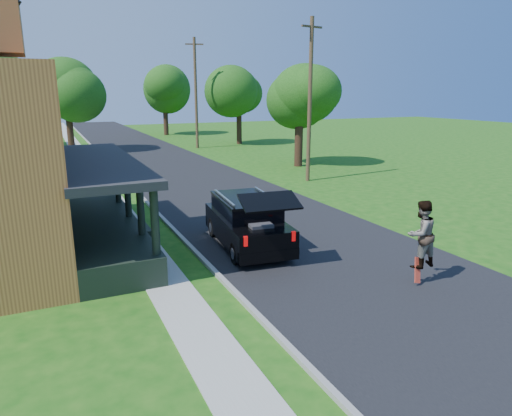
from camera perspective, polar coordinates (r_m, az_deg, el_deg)
name	(u,v)px	position (r m, az deg, el deg)	size (l,w,h in m)	color
ground	(349,268)	(14.97, 11.56, -7.37)	(140.00, 140.00, 0.00)	#165110
street	(179,172)	(32.69, -9.57, 4.50)	(8.00, 120.00, 0.02)	black
curb	(120,176)	(31.89, -16.61, 3.85)	(0.15, 120.00, 0.12)	gray
sidewalk	(96,178)	(31.72, -19.37, 3.58)	(1.30, 120.00, 0.03)	#9C9D94
front_walk	(23,253)	(18.00, -27.09, -4.98)	(6.50, 1.20, 0.03)	#9C9D94
black_suv	(247,222)	(16.38, -1.12, -1.77)	(2.48, 5.34, 2.41)	black
skateboarder	(421,234)	(13.98, 19.92, -3.08)	(1.02, 0.83, 1.99)	black
skateboard	(417,271)	(14.15, 19.53, -7.40)	(0.37, 0.29, 0.74)	#A6210E
tree_left_mid	(1,86)	(29.78, -29.24, 13.17)	(6.84, 6.99, 8.88)	black
tree_left_far	(65,87)	(45.86, -22.73, 13.75)	(5.75, 5.66, 8.85)	black
tree_right_near	(299,93)	(34.47, 5.40, 14.09)	(5.88, 5.44, 7.96)	black
tree_right_mid	(238,90)	(49.71, -2.21, 14.57)	(6.42, 6.59, 8.54)	black
tree_right_far	(164,85)	(61.47, -11.46, 14.78)	(6.14, 5.97, 9.54)	black
utility_pole_near	(310,100)	(28.63, 6.75, 13.31)	(1.53, 0.38, 9.74)	#4B3C23
utility_pole_far	(196,92)	(46.18, -7.53, 14.13)	(1.70, 0.59, 10.51)	#4B3C23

